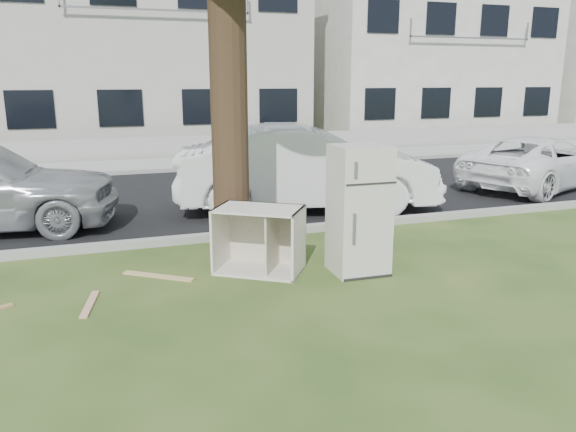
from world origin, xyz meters
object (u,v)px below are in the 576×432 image
object	(u,v)px
cabinet	(259,240)
car_center	(306,168)
car_right	(538,162)
fridge	(359,210)

from	to	relation	value
cabinet	car_center	size ratio (longest dim) A/B	0.22
cabinet	car_right	xyz separation A→B (m)	(7.94, 3.60, 0.17)
fridge	car_center	distance (m)	3.73
car_right	car_center	bearing A→B (deg)	72.08
fridge	cabinet	distance (m)	1.39
fridge	car_right	xyz separation A→B (m)	(6.68, 4.04, -0.24)
car_center	car_right	xyz separation A→B (m)	(6.04, 0.37, -0.22)
fridge	car_center	xyz separation A→B (m)	(0.64, 3.67, -0.02)
car_right	cabinet	bearing A→B (deg)	92.97
car_center	car_right	bearing A→B (deg)	-73.82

